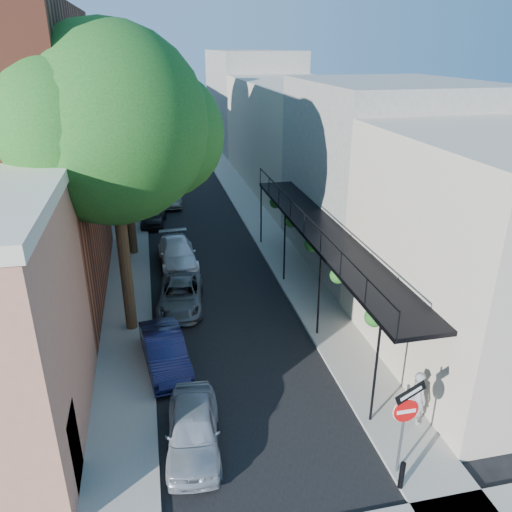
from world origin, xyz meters
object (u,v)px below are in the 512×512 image
oak_mid (129,121)px  parked_car_b (165,351)px  sign_post (406,414)px  pedestrian (418,397)px  parked_car_c (181,296)px  parked_car_a (193,429)px  oak_near (123,128)px  parked_car_f (169,195)px  parked_car_e (153,215)px  oak_far (130,83)px  parked_car_d (177,253)px  bollard (402,475)px

oak_mid → parked_car_b: oak_mid is taller
sign_post → parked_car_b: bearing=132.8°
oak_mid → pedestrian: bearing=-62.7°
parked_car_c → parked_car_a: bearing=-84.4°
oak_near → pedestrian: oak_near is taller
sign_post → parked_car_f: size_ratio=0.73×
sign_post → parked_car_e: size_ratio=0.86×
sign_post → parked_car_a: size_ratio=0.81×
oak_far → parked_car_b: oak_far is taller
parked_car_a → parked_car_e: 19.63m
parked_car_c → pedestrian: 10.82m
parked_car_b → parked_car_d: 8.93m
sign_post → parked_car_b: 8.60m
parked_car_b → parked_car_f: 19.70m
oak_mid → parked_car_c: bearing=-76.0°
oak_near → oak_far: 17.01m
parked_car_e → pedestrian: pedestrian is taller
oak_far → parked_car_c: size_ratio=2.93×
bollard → parked_car_e: parked_car_e is taller
oak_near → parked_car_e: size_ratio=3.28×
bollard → pedestrian: 2.74m
oak_far → parked_car_c: 17.67m
pedestrian → parked_car_a: bearing=85.4°
oak_near → parked_car_c: (1.64, 1.18, -7.31)m
bollard → oak_mid: size_ratio=0.08×
parked_car_f → parked_car_e: bearing=-108.4°
oak_far → parked_car_d: (1.81, -11.21, -7.62)m
sign_post → parked_car_d: sign_post is taller
sign_post → oak_mid: oak_mid is taller
parked_car_c → pedestrian: pedestrian is taller
oak_far → parked_car_c: (1.62, -15.83, -7.69)m
parked_car_d → parked_car_e: bearing=96.5°
parked_car_d → pedestrian: pedestrian is taller
parked_car_f → parked_car_c: bearing=-93.3°
parked_car_a → parked_car_e: bearing=97.0°
oak_far → parked_car_b: size_ratio=3.11×
bollard → oak_mid: bearing=109.9°
parked_car_d → pedestrian: bearing=-67.7°
sign_post → parked_car_e: (-5.76, 21.79, -1.44)m
sign_post → parked_car_e: bearing=104.8°
parked_car_c → parked_car_f: bearing=96.2°
bollard → parked_car_b: parked_car_b is taller
sign_post → parked_car_d: 15.87m
parked_car_f → oak_mid: bearing=-105.2°
bollard → parked_car_d: 16.21m
oak_far → parked_car_b: (0.75, -20.07, -7.63)m
oak_near → pedestrian: size_ratio=6.62×
parked_car_d → parked_car_a: bearing=-94.4°
parked_car_b → parked_car_d: (1.05, 8.86, 0.01)m
parked_car_d → parked_car_e: parked_car_d is taller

